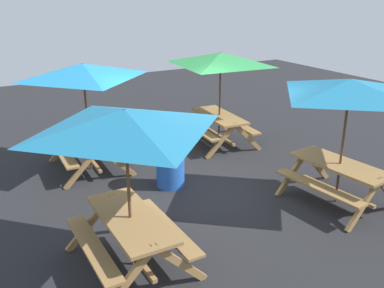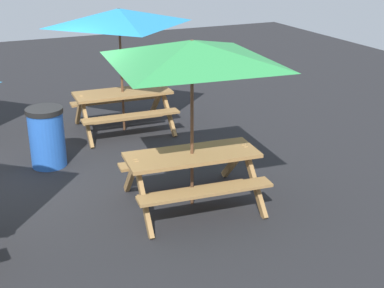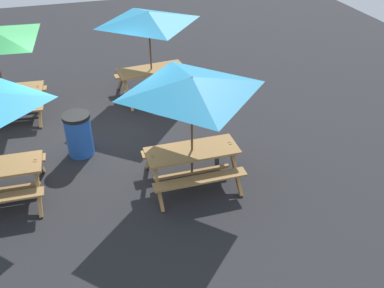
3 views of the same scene
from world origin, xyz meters
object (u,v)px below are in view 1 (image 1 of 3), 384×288
(picnic_table_2, at_px, (349,97))
(picnic_table_3, at_px, (84,79))
(picnic_table_0, at_px, (220,66))
(picnic_table_1, at_px, (125,133))
(trash_bin_blue, at_px, (170,163))

(picnic_table_2, height_order, picnic_table_3, same)
(picnic_table_0, xyz_separation_m, picnic_table_1, (3.65, -3.82, 0.00))
(picnic_table_1, xyz_separation_m, trash_bin_blue, (-2.06, 1.65, -1.49))
(picnic_table_0, bearing_deg, picnic_table_1, -41.30)
(trash_bin_blue, bearing_deg, picnic_table_0, 126.12)
(trash_bin_blue, bearing_deg, picnic_table_1, -38.66)
(picnic_table_0, relative_size, picnic_table_1, 1.21)
(picnic_table_0, xyz_separation_m, trash_bin_blue, (1.58, -2.17, -1.49))
(picnic_table_0, height_order, trash_bin_blue, picnic_table_0)
(picnic_table_2, distance_m, picnic_table_3, 5.12)
(picnic_table_2, bearing_deg, trash_bin_blue, -137.79)
(picnic_table_3, bearing_deg, trash_bin_blue, 36.97)
(picnic_table_3, relative_size, trash_bin_blue, 2.38)
(picnic_table_3, xyz_separation_m, trash_bin_blue, (1.63, 1.13, -1.49))
(picnic_table_0, distance_m, picnic_table_3, 3.30)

